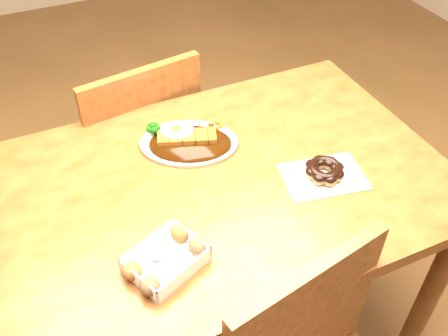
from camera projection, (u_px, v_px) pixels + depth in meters
name	position (u px, v px, depth m)	size (l,w,h in m)	color
ground	(221.00, 329.00, 1.81)	(6.00, 6.00, 0.00)	brown
table	(220.00, 206.00, 1.37)	(1.20, 0.80, 0.75)	#522C10
chair_far	(136.00, 149.00, 1.82)	(0.48, 0.48, 0.87)	#522C10
katsu_curry_plate	(187.00, 140.00, 1.40)	(0.33, 0.29, 0.05)	white
donut_box	(166.00, 259.00, 1.08)	(0.20, 0.18, 0.05)	white
pon_de_ring	(324.00, 171.00, 1.30)	(0.23, 0.18, 0.04)	silver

